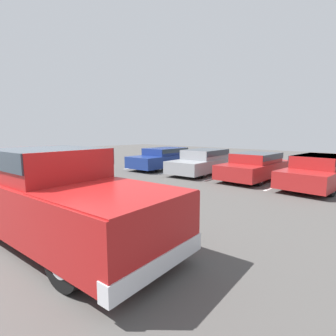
{
  "coord_description": "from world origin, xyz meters",
  "views": [
    {
      "loc": [
        5.21,
        -1.75,
        2.21
      ],
      "look_at": [
        -0.69,
        4.64,
        1.0
      ],
      "focal_mm": 28.0,
      "sensor_mm": 36.0,
      "label": 1
    }
  ],
  "objects_px": {
    "parked_sedan_b": "(204,161)",
    "parked_sedan_c": "(255,165)",
    "pickup_truck": "(57,196)",
    "parked_sedan_d": "(320,170)",
    "parked_sedan_a": "(165,157)"
  },
  "relations": [
    {
      "from": "parked_sedan_c",
      "to": "parked_sedan_d",
      "type": "relative_size",
      "value": 0.92
    },
    {
      "from": "pickup_truck",
      "to": "parked_sedan_a",
      "type": "relative_size",
      "value": 1.16
    },
    {
      "from": "pickup_truck",
      "to": "parked_sedan_c",
      "type": "distance_m",
      "value": 9.4
    },
    {
      "from": "parked_sedan_b",
      "to": "parked_sedan_c",
      "type": "xyz_separation_m",
      "value": [
        2.84,
        0.03,
        -0.02
      ]
    },
    {
      "from": "parked_sedan_b",
      "to": "parked_sedan_c",
      "type": "relative_size",
      "value": 1.12
    },
    {
      "from": "parked_sedan_b",
      "to": "parked_sedan_d",
      "type": "xyz_separation_m",
      "value": [
        5.5,
        0.09,
        0.01
      ]
    },
    {
      "from": "parked_sedan_c",
      "to": "parked_sedan_d",
      "type": "xyz_separation_m",
      "value": [
        2.66,
        0.05,
        0.03
      ]
    },
    {
      "from": "parked_sedan_a",
      "to": "pickup_truck",
      "type": "bearing_deg",
      "value": 29.02
    },
    {
      "from": "pickup_truck",
      "to": "parked_sedan_d",
      "type": "distance_m",
      "value": 9.79
    },
    {
      "from": "parked_sedan_a",
      "to": "parked_sedan_c",
      "type": "bearing_deg",
      "value": 88.43
    },
    {
      "from": "pickup_truck",
      "to": "parked_sedan_c",
      "type": "relative_size",
      "value": 1.28
    },
    {
      "from": "parked_sedan_b",
      "to": "parked_sedan_c",
      "type": "distance_m",
      "value": 2.84
    },
    {
      "from": "pickup_truck",
      "to": "parked_sedan_d",
      "type": "height_order",
      "value": "pickup_truck"
    },
    {
      "from": "pickup_truck",
      "to": "parked_sedan_b",
      "type": "relative_size",
      "value": 1.14
    },
    {
      "from": "pickup_truck",
      "to": "parked_sedan_a",
      "type": "xyz_separation_m",
      "value": [
        -5.8,
        9.25,
        -0.27
      ]
    }
  ]
}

